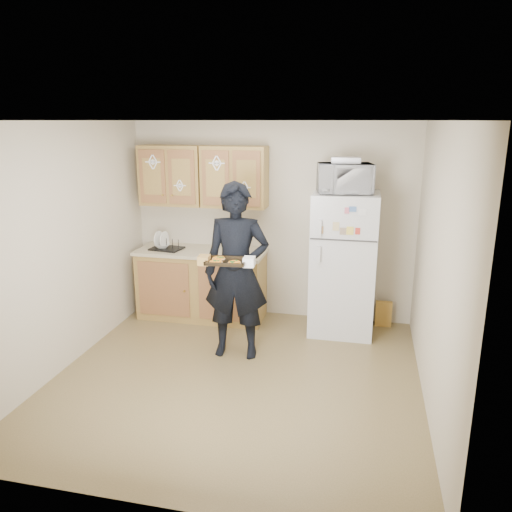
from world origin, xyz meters
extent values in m
plane|color=brown|center=(0.00, 0.00, 0.00)|extent=(3.60, 3.60, 0.00)
plane|color=silver|center=(0.00, 0.00, 2.50)|extent=(3.60, 3.60, 0.00)
cube|color=beige|center=(0.00, 1.80, 1.25)|extent=(3.60, 0.04, 2.50)
cube|color=beige|center=(0.00, -1.80, 1.25)|extent=(3.60, 0.04, 2.50)
cube|color=beige|center=(-1.80, 0.00, 1.25)|extent=(0.04, 3.60, 2.50)
cube|color=beige|center=(1.80, 0.00, 1.25)|extent=(0.04, 3.60, 2.50)
cube|color=silver|center=(0.95, 1.43, 0.85)|extent=(0.75, 0.70, 1.70)
cube|color=olive|center=(-0.85, 1.48, 0.43)|extent=(1.60, 0.60, 0.86)
cube|color=beige|center=(-0.85, 1.48, 0.88)|extent=(1.64, 0.64, 0.04)
cube|color=olive|center=(-1.25, 1.61, 1.83)|extent=(0.80, 0.33, 0.75)
cube|color=olive|center=(-0.43, 1.61, 1.83)|extent=(0.80, 0.33, 0.75)
cube|color=gold|center=(1.47, 1.67, 0.16)|extent=(0.20, 0.07, 0.32)
imported|color=black|center=(-0.13, 0.53, 0.95)|extent=(0.73, 0.51, 1.90)
cube|color=black|center=(-0.15, 0.23, 1.14)|extent=(0.42, 0.32, 0.04)
cylinder|color=orange|center=(-0.24, 0.15, 1.16)|extent=(0.13, 0.13, 0.02)
cylinder|color=orange|center=(-0.05, 0.17, 1.16)|extent=(0.13, 0.13, 0.02)
cylinder|color=orange|center=(-0.25, 0.29, 1.16)|extent=(0.13, 0.13, 0.02)
imported|color=silver|center=(0.92, 1.38, 1.87)|extent=(0.67, 0.52, 0.33)
cube|color=#B9BAC0|center=(0.93, 1.41, 2.07)|extent=(0.32, 0.22, 0.07)
cube|color=black|center=(-1.30, 1.44, 0.98)|extent=(0.42, 0.34, 0.15)
imported|color=silver|center=(-1.36, 1.44, 0.94)|extent=(0.25, 0.25, 0.05)
imported|color=silver|center=(-0.33, 1.39, 0.99)|extent=(0.08, 0.08, 0.18)
camera|label=1|loc=(1.17, -4.37, 2.50)|focal=35.00mm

